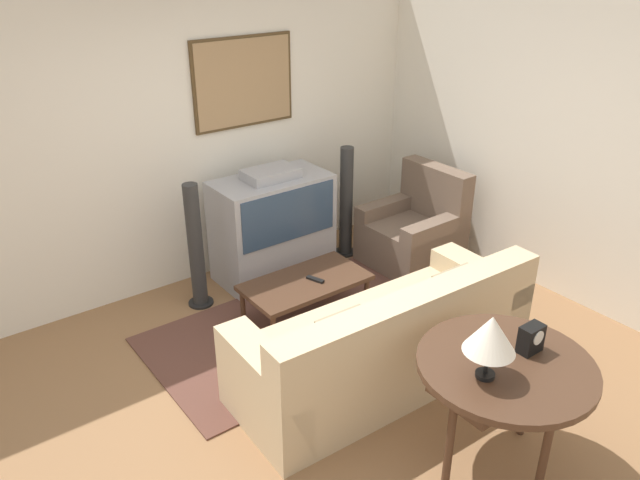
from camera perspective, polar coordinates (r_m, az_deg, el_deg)
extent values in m
plane|color=#8E6642|center=(4.65, -0.12, -13.72)|extent=(12.00, 12.00, 0.00)
cube|color=silver|center=(5.67, -13.27, 8.70)|extent=(12.00, 0.06, 2.70)
cube|color=#4C381E|center=(5.83, -7.01, 14.14)|extent=(1.01, 0.03, 0.81)
cube|color=#A37F56|center=(5.82, -6.91, 14.11)|extent=(0.96, 0.01, 0.76)
cube|color=silver|center=(5.79, 21.43, 7.96)|extent=(0.06, 12.00, 2.70)
cube|color=brown|center=(5.31, -1.73, -7.90)|extent=(2.52, 1.42, 0.01)
cube|color=#9E9EA3|center=(6.03, -4.28, -1.19)|extent=(1.09, 0.58, 0.44)
cube|color=#9E9EA3|center=(5.82, -4.44, 3.14)|extent=(1.09, 0.58, 0.54)
cube|color=#2D425B|center=(5.60, -2.82, 2.21)|extent=(0.98, 0.01, 0.48)
cube|color=#9E9EA3|center=(5.71, -4.54, 6.07)|extent=(0.49, 0.32, 0.09)
cube|color=#CCB289|center=(4.66, 5.62, -9.98)|extent=(2.26, 0.93, 0.48)
cube|color=#CCB289|center=(4.23, 8.67, -7.24)|extent=(2.24, 0.30, 0.39)
cube|color=#CCB289|center=(5.23, 14.08, -5.35)|extent=(0.27, 0.87, 0.64)
cube|color=#CCB289|center=(4.16, -5.21, -13.71)|extent=(0.27, 0.87, 0.64)
cube|color=gray|center=(4.63, 12.11, -4.74)|extent=(0.36, 0.13, 0.34)
cube|color=gray|center=(4.05, 2.08, -9.01)|extent=(0.36, 0.13, 0.34)
cube|color=brown|center=(6.27, 8.24, -0.27)|extent=(0.81, 0.81, 0.44)
cube|color=brown|center=(6.30, 10.54, 4.43)|extent=(0.19, 0.80, 0.52)
cube|color=brown|center=(6.45, 6.27, 1.29)|extent=(0.81, 0.17, 0.58)
cube|color=brown|center=(6.05, 10.42, -0.74)|extent=(0.81, 0.17, 0.58)
cube|color=#472D1E|center=(5.23, -1.33, -3.89)|extent=(1.05, 0.57, 0.04)
cylinder|color=#472D1E|center=(4.95, -4.27, -8.55)|extent=(0.04, 0.04, 0.34)
cylinder|color=#472D1E|center=(5.43, 4.27, -5.11)|extent=(0.04, 0.04, 0.34)
cylinder|color=#472D1E|center=(5.29, -7.06, -6.20)|extent=(0.04, 0.04, 0.34)
cylinder|color=#472D1E|center=(5.74, 1.21, -3.19)|extent=(0.04, 0.04, 0.34)
cylinder|color=#472D1E|center=(3.81, 16.65, -10.95)|extent=(1.03, 1.03, 0.04)
cube|color=#472D1E|center=(3.85, 16.54, -11.69)|extent=(0.88, 0.41, 0.08)
cylinder|color=#472D1E|center=(3.85, 11.82, -17.33)|extent=(0.05, 0.05, 0.72)
cylinder|color=#472D1E|center=(4.31, 18.46, -12.83)|extent=(0.05, 0.05, 0.72)
cylinder|color=#472D1E|center=(3.92, 19.93, -17.62)|extent=(0.05, 0.05, 0.72)
cylinder|color=black|center=(3.65, 14.85, -11.81)|extent=(0.11, 0.11, 0.02)
cylinder|color=black|center=(3.55, 15.17, -9.57)|extent=(0.02, 0.02, 0.32)
cone|color=silver|center=(3.50, 15.35, -8.28)|extent=(0.29, 0.29, 0.22)
cube|color=black|center=(3.88, 18.72, -8.54)|extent=(0.15, 0.09, 0.17)
cylinder|color=white|center=(3.85, 19.36, -8.45)|extent=(0.09, 0.01, 0.09)
cube|color=black|center=(5.22, -0.44, -3.62)|extent=(0.09, 0.17, 0.02)
cylinder|color=black|center=(5.73, -10.82, -5.63)|extent=(0.22, 0.22, 0.02)
cylinder|color=#2D2D2D|center=(5.46, -11.30, -0.59)|extent=(0.13, 0.13, 1.14)
cylinder|color=black|center=(6.50, 2.31, -1.10)|extent=(0.22, 0.22, 0.02)
cylinder|color=#2D2D2D|center=(6.27, 2.40, 3.48)|extent=(0.13, 0.13, 1.14)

